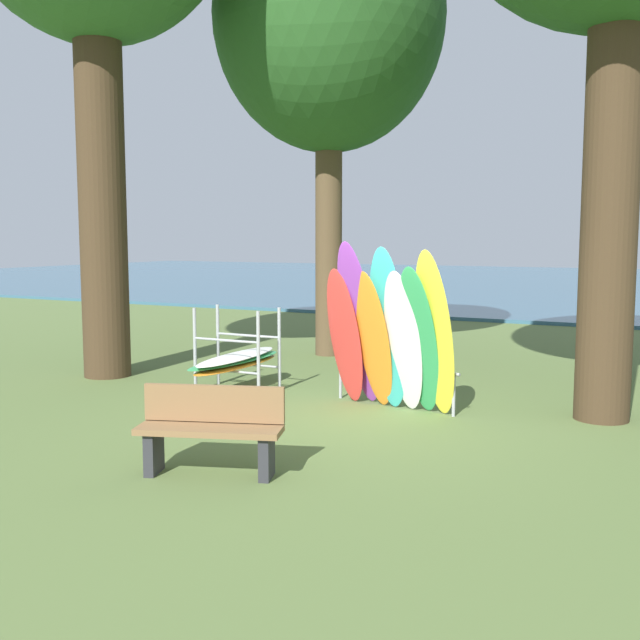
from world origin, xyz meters
TOP-DOWN VIEW (x-y plane):
  - ground_plane at (0.00, 0.00)m, footprint 80.00×80.00m
  - lake_water at (0.00, 29.17)m, footprint 80.00×36.00m
  - tree_mid_behind at (-2.60, 4.23)m, footprint 4.34×4.34m
  - leaning_board_pile at (0.17, 0.33)m, footprint 1.97×0.89m
  - board_storage_rack at (-2.32, 0.51)m, footprint 1.15×2.13m
  - park_bench at (-0.38, -2.93)m, footprint 1.46×0.84m

SIDE VIEW (x-z plane):
  - ground_plane at x=0.00m, z-range 0.00..0.00m
  - lake_water at x=0.00m, z-range 0.00..0.10m
  - park_bench at x=-0.38m, z-range 0.03..0.88m
  - board_storage_rack at x=-2.32m, z-range -0.15..1.10m
  - leaning_board_pile at x=0.17m, z-range -0.12..2.13m
  - tree_mid_behind at x=-2.60m, z-range 1.89..10.77m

